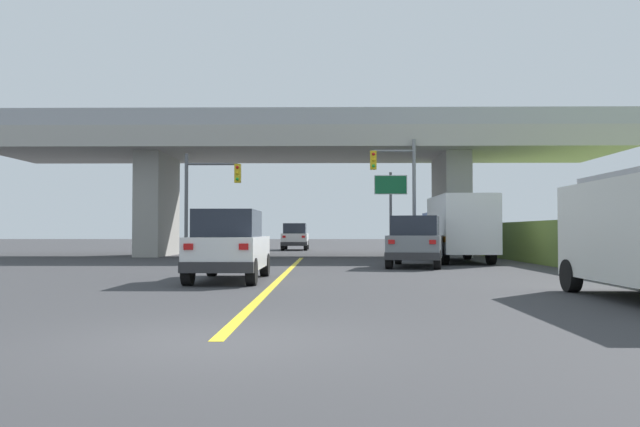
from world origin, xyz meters
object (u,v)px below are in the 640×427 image
at_px(highway_sign, 391,194).
at_px(suv_crossing, 416,241).
at_px(box_truck, 458,228).
at_px(sedan_oncoming, 295,237).
at_px(traffic_signal_nearside, 400,183).
at_px(traffic_signal_farside, 205,191).
at_px(suv_lead, 229,245).

bearing_deg(highway_sign, suv_crossing, -88.43).
bearing_deg(suv_crossing, highway_sign, 103.39).
height_order(box_truck, highway_sign, highway_sign).
height_order(box_truck, sedan_oncoming, box_truck).
xyz_separation_m(box_truck, traffic_signal_nearside, (-2.30, 3.07, 2.28)).
bearing_deg(suv_crossing, traffic_signal_nearside, 100.41).
height_order(box_truck, traffic_signal_farside, traffic_signal_farside).
distance_m(suv_crossing, sedan_oncoming, 23.53).
relative_size(suv_crossing, highway_sign, 1.08).
height_order(suv_lead, sedan_oncoming, same).
relative_size(sedan_oncoming, traffic_signal_farside, 0.84).
relative_size(traffic_signal_nearside, highway_sign, 1.35).
bearing_deg(suv_crossing, sedan_oncoming, 116.72).
bearing_deg(suv_lead, suv_crossing, 48.74).
relative_size(suv_crossing, traffic_signal_nearside, 0.80).
xyz_separation_m(suv_crossing, traffic_signal_nearside, (0.17, 6.95, 2.86)).
bearing_deg(traffic_signal_farside, box_truck, -13.22).
height_order(suv_lead, traffic_signal_nearside, traffic_signal_nearside).
distance_m(traffic_signal_nearside, traffic_signal_farside, 9.99).
bearing_deg(suv_lead, box_truck, 51.55).
relative_size(sedan_oncoming, highway_sign, 0.99).
relative_size(suv_lead, suv_crossing, 0.93).
relative_size(traffic_signal_farside, highway_sign, 1.18).
bearing_deg(sedan_oncoming, traffic_signal_farside, -103.25).
bearing_deg(sedan_oncoming, suv_crossing, -75.10).
xyz_separation_m(suv_lead, box_truck, (8.83, 11.12, 0.58)).
bearing_deg(box_truck, highway_sign, 122.72).
distance_m(traffic_signal_nearside, highway_sign, 1.28).
bearing_deg(traffic_signal_nearside, suv_crossing, -91.41).
distance_m(sedan_oncoming, traffic_signal_farside, 16.59).
distance_m(suv_lead, box_truck, 14.21).
xyz_separation_m(suv_crossing, highway_sign, (-0.22, 8.07, 2.36)).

